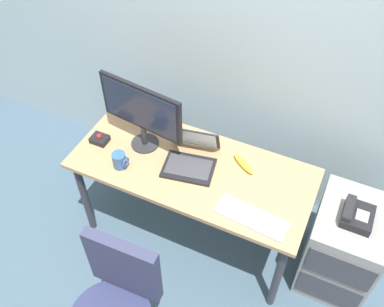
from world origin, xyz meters
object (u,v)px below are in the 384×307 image
object	(u,v)px
monitor_main	(141,111)
laptop	(191,157)
desk_phone	(356,215)
coffee_mug	(120,160)
trackball_mouse	(100,139)
keyboard	(251,217)
banana	(243,164)
file_cabinet	(342,247)

from	to	relation	value
monitor_main	laptop	size ratio (longest dim) A/B	1.55
desk_phone	coffee_mug	xyz separation A→B (m)	(-1.39, -0.28, 0.09)
desk_phone	trackball_mouse	world-z (taller)	trackball_mouse
keyboard	banana	xyz separation A→B (m)	(-0.18, 0.35, 0.01)
file_cabinet	desk_phone	bearing A→B (deg)	-116.78
file_cabinet	keyboard	bearing A→B (deg)	-149.12
desk_phone	banana	size ratio (longest dim) A/B	1.05
keyboard	trackball_mouse	world-z (taller)	trackball_mouse
keyboard	coffee_mug	bearing A→B (deg)	178.13
laptop	trackball_mouse	bearing A→B (deg)	-172.14
laptop	banana	distance (m)	0.33
monitor_main	trackball_mouse	world-z (taller)	monitor_main
coffee_mug	laptop	bearing A→B (deg)	29.03
coffee_mug	file_cabinet	bearing A→B (deg)	11.85
trackball_mouse	banana	distance (m)	0.94
keyboard	file_cabinet	bearing A→B (deg)	30.88
laptop	keyboard	bearing A→B (deg)	-26.35
file_cabinet	keyboard	size ratio (longest dim) A/B	1.55
keyboard	banana	size ratio (longest dim) A/B	2.22
keyboard	laptop	xyz separation A→B (m)	(-0.48, 0.24, 0.04)
desk_phone	trackball_mouse	distance (m)	1.64
laptop	coffee_mug	xyz separation A→B (m)	(-0.38, -0.21, 0.00)
desk_phone	banana	distance (m)	0.71
coffee_mug	banana	size ratio (longest dim) A/B	0.55
desk_phone	coffee_mug	bearing A→B (deg)	-168.73
coffee_mug	keyboard	bearing A→B (deg)	-1.87
keyboard	banana	distance (m)	0.39
file_cabinet	banana	distance (m)	0.83
trackball_mouse	laptop	bearing A→B (deg)	7.86
monitor_main	banana	xyz separation A→B (m)	(0.64, 0.09, -0.26)
file_cabinet	coffee_mug	distance (m)	1.50
coffee_mug	banana	world-z (taller)	coffee_mug
monitor_main	laptop	world-z (taller)	monitor_main
trackball_mouse	coffee_mug	world-z (taller)	coffee_mug
desk_phone	keyboard	world-z (taller)	keyboard
trackball_mouse	coffee_mug	distance (m)	0.27
banana	trackball_mouse	bearing A→B (deg)	-167.96
file_cabinet	coffee_mug	bearing A→B (deg)	-168.15
coffee_mug	banana	xyz separation A→B (m)	(0.68, 0.32, -0.03)
file_cabinet	monitor_main	distance (m)	1.52
laptop	trackball_mouse	size ratio (longest dim) A/B	3.35
monitor_main	banana	world-z (taller)	monitor_main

